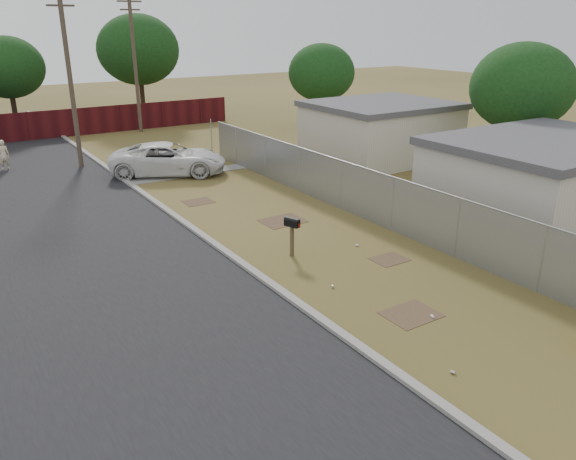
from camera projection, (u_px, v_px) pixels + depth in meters
ground at (323, 247)px, 18.99m from camera, size 120.00×120.00×0.00m
street at (61, 217)px, 21.87m from camera, size 15.10×60.00×0.12m
chainlink_fence at (374, 202)px, 21.11m from camera, size 0.10×27.06×2.02m
privacy_fence at (11, 128)px, 35.28m from camera, size 30.00×0.12×1.80m
utility_poles at (56, 68)px, 31.74m from camera, size 12.60×8.24×9.00m
houses at (453, 151)px, 25.85m from camera, size 9.30×17.24×3.10m
horizon_trees at (120, 63)px, 36.33m from camera, size 33.32×31.94×7.78m
mailbox at (292, 226)px, 17.95m from camera, size 0.37×0.57×1.32m
pickup_truck at (168, 159)px, 27.84m from camera, size 6.21×4.94×1.57m
pedestrian at (3, 155)px, 28.72m from camera, size 0.60×0.43×1.54m
scattered_litter at (387, 297)px, 15.46m from camera, size 3.09×6.98×0.07m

